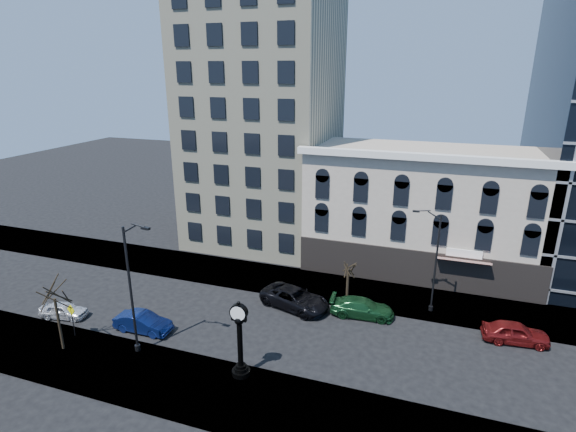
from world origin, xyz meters
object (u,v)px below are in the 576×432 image
at_px(street_clock, 240,342).
at_px(warning_sign, 72,315).
at_px(street_lamp_near, 135,255).
at_px(car_near_a, 64,310).
at_px(car_near_b, 143,322).

bearing_deg(street_clock, warning_sign, 176.34).
bearing_deg(warning_sign, street_clock, 10.92).
relative_size(street_clock, warning_sign, 2.05).
relative_size(street_lamp_near, car_near_a, 2.63).
bearing_deg(car_near_b, street_clock, -105.48).
relative_size(street_clock, street_lamp_near, 0.54).
distance_m(street_clock, car_near_b, 9.84).
bearing_deg(car_near_b, street_lamp_near, -142.48).
xyz_separation_m(street_clock, street_lamp_near, (-7.39, -0.07, 5.08)).
bearing_deg(car_near_a, car_near_b, -97.89).
relative_size(street_lamp_near, warning_sign, 3.79).
xyz_separation_m(warning_sign, car_near_b, (4.38, 2.41, -1.19)).
bearing_deg(warning_sign, street_lamp_near, 10.30).
height_order(warning_sign, car_near_b, warning_sign).
height_order(street_clock, car_near_a, street_clock).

